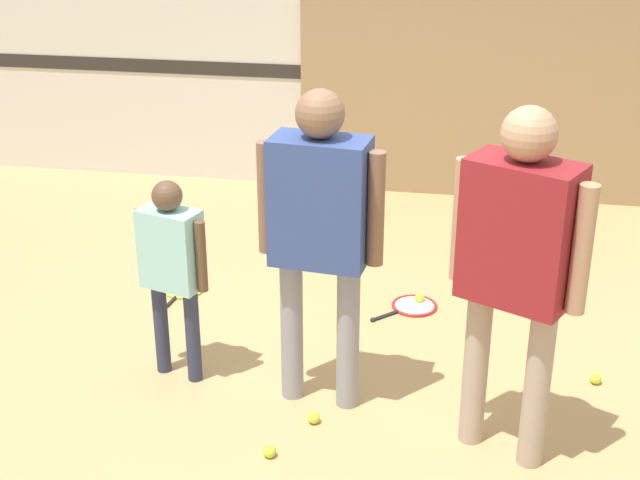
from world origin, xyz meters
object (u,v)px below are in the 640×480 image
(person_student_left, at_px, (172,259))
(tennis_ball_near_instructor, at_px, (314,418))
(racket_spare_on_floor, at_px, (412,306))
(tennis_ball_stray_left, at_px, (269,451))
(tennis_ball_by_spare_racket, at_px, (420,298))
(person_instructor, at_px, (320,218))
(tennis_ball_stray_right, at_px, (596,378))
(racket_second_spare, at_px, (183,290))
(person_student_right, at_px, (518,251))

(person_student_left, bearing_deg, tennis_ball_near_instructor, -5.22)
(racket_spare_on_floor, distance_m, tennis_ball_near_instructor, 1.45)
(tennis_ball_near_instructor, bearing_deg, tennis_ball_stray_left, -117.07)
(person_student_left, height_order, tennis_ball_by_spare_racket, person_student_left)
(person_student_left, relative_size, tennis_ball_by_spare_racket, 17.86)
(person_instructor, height_order, tennis_ball_near_instructor, person_instructor)
(person_student_left, height_order, tennis_ball_stray_right, person_student_left)
(racket_second_spare, height_order, tennis_ball_stray_right, tennis_ball_stray_right)
(tennis_ball_near_instructor, bearing_deg, person_student_left, 158.37)
(racket_spare_on_floor, xyz_separation_m, tennis_ball_near_instructor, (-0.41, -1.39, 0.02))
(person_student_left, bearing_deg, racket_spare_on_floor, 56.55)
(tennis_ball_stray_right, bearing_deg, person_instructor, -164.23)
(racket_spare_on_floor, xyz_separation_m, racket_second_spare, (-1.57, -0.04, 0.00))
(person_student_right, relative_size, racket_second_spare, 3.36)
(person_instructor, distance_m, tennis_ball_near_instructor, 1.06)
(tennis_ball_near_instructor, xyz_separation_m, tennis_ball_by_spare_racket, (0.45, 1.47, 0.00))
(person_student_left, relative_size, racket_second_spare, 2.24)
(tennis_ball_by_spare_racket, bearing_deg, person_instructor, -110.04)
(person_student_left, distance_m, racket_second_spare, 1.28)
(person_instructor, relative_size, tennis_ball_stray_right, 26.22)
(racket_second_spare, distance_m, tennis_ball_stray_left, 1.94)
(person_student_left, height_order, tennis_ball_near_instructor, person_student_left)
(person_instructor, xyz_separation_m, person_student_left, (-0.84, 0.11, -0.34))
(person_student_left, distance_m, racket_spare_on_floor, 1.79)
(tennis_ball_by_spare_racket, bearing_deg, person_student_left, -138.67)
(tennis_ball_stray_right, bearing_deg, person_student_right, -127.06)
(person_student_right, height_order, tennis_ball_by_spare_racket, person_student_right)
(person_instructor, relative_size, racket_second_spare, 3.28)
(racket_spare_on_floor, bearing_deg, tennis_ball_near_instructor, 29.00)
(tennis_ball_stray_right, bearing_deg, tennis_ball_stray_left, -149.64)
(tennis_ball_by_spare_racket, relative_size, tennis_ball_stray_left, 1.00)
(person_student_left, xyz_separation_m, tennis_ball_near_instructor, (0.84, -0.33, -0.70))
(racket_spare_on_floor, bearing_deg, tennis_ball_stray_left, 26.86)
(racket_spare_on_floor, bearing_deg, person_student_left, -4.57)
(person_student_left, xyz_separation_m, person_student_right, (1.80, -0.40, 0.37))
(racket_second_spare, bearing_deg, tennis_ball_by_spare_racket, 101.63)
(racket_spare_on_floor, height_order, tennis_ball_near_instructor, tennis_ball_near_instructor)
(person_student_right, distance_m, racket_second_spare, 2.77)
(racket_spare_on_floor, bearing_deg, person_student_right, 66.10)
(person_student_right, relative_size, tennis_ball_near_instructor, 26.81)
(racket_spare_on_floor, relative_size, tennis_ball_by_spare_racket, 7.25)
(racket_second_spare, relative_size, tennis_ball_near_instructor, 7.99)
(person_student_left, height_order, racket_spare_on_floor, person_student_left)
(tennis_ball_near_instructor, distance_m, tennis_ball_stray_left, 0.36)
(tennis_ball_stray_left, bearing_deg, person_student_left, 136.10)
(person_student_left, xyz_separation_m, racket_spare_on_floor, (1.25, 1.05, -0.72))
(racket_spare_on_floor, distance_m, tennis_ball_by_spare_racket, 0.09)
(tennis_ball_near_instructor, distance_m, tennis_ball_by_spare_racket, 1.54)
(person_student_left, bearing_deg, person_student_right, 3.98)
(person_student_left, xyz_separation_m, tennis_ball_stray_right, (2.34, 0.32, -0.70))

